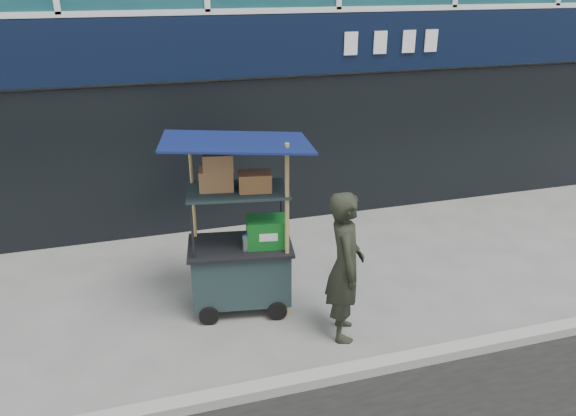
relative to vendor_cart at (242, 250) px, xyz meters
name	(u,v)px	position (x,y,z in m)	size (l,w,h in m)	color
ground	(284,376)	(0.12, -1.45, -0.79)	(80.00, 80.00, 0.00)	#61615C
curb	(290,384)	(0.12, -1.65, -0.73)	(80.00, 0.18, 0.12)	gray
vendor_cart	(242,250)	(0.00, 0.00, 0.00)	(1.83, 1.43, 2.26)	#18292A
vendor_man	(345,266)	(0.99, -0.90, 0.10)	(0.65, 0.43, 1.78)	black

